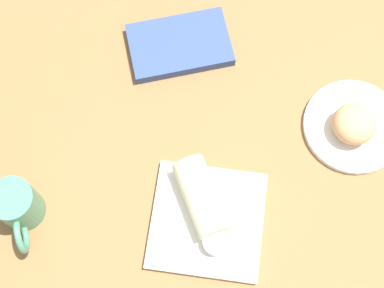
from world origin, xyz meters
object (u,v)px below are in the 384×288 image
square_plate (207,221)px  breakfast_wrap (201,197)px  book_stack (180,45)px  coffee_mug (18,207)px  sauce_cup (215,242)px  round_plate (353,126)px  scone_pastry (354,124)px

square_plate → breakfast_wrap: size_ratio=1.43×
book_stack → coffee_mug: 47.54cm
sauce_cup → round_plate: bearing=-139.2°
coffee_mug → breakfast_wrap: bearing=-176.1°
breakfast_wrap → coffee_mug: coffee_mug is taller
book_stack → square_plate: bearing=99.0°
square_plate → book_stack: bearing=-81.0°
scone_pastry → sauce_cup: (27.66, 23.68, -1.44)cm
scone_pastry → book_stack: bearing=-28.7°
round_plate → coffee_mug: size_ratio=1.52×
breakfast_wrap → round_plate: bearing=-173.7°
square_plate → coffee_mug: coffee_mug is taller
sauce_cup → book_stack: size_ratio=0.20×
scone_pastry → breakfast_wrap: 34.05cm
scone_pastry → square_plate: 35.05cm
coffee_mug → square_plate: bearing=177.8°
round_plate → book_stack: 40.44cm
breakfast_wrap → book_stack: 35.21cm
round_plate → book_stack: size_ratio=0.86×
coffee_mug → scone_pastry: bearing=-164.7°
scone_pastry → coffee_mug: (64.78, 17.76, 0.69)cm
round_plate → breakfast_wrap: 35.48cm
book_stack → round_plate: bearing=153.1°
sauce_cup → coffee_mug: bearing=-9.1°
round_plate → square_plate: (30.01, 20.03, 0.10)cm
square_plate → round_plate: bearing=-146.3°
sauce_cup → coffee_mug: coffee_mug is taller
square_plate → coffee_mug: size_ratio=1.59×
round_plate → breakfast_wrap: size_ratio=1.37×
round_plate → scone_pastry: scone_pastry is taller
square_plate → breakfast_wrap: (1.19, -3.66, 4.02)cm
square_plate → book_stack: book_stack is taller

